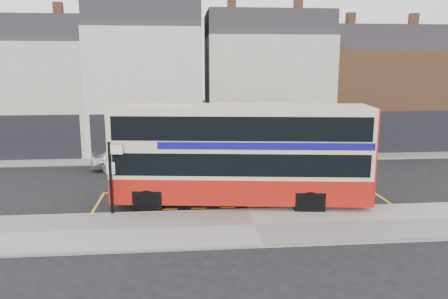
{
  "coord_description": "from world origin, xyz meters",
  "views": [
    {
      "loc": [
        -2.78,
        -19.01,
        6.68
      ],
      "look_at": [
        -0.85,
        2.0,
        2.43
      ],
      "focal_mm": 35.0,
      "sensor_mm": 36.0,
      "label": 1
    }
  ],
  "objects": [
    {
      "name": "pavement",
      "position": [
        0.0,
        -2.3,
        0.07
      ],
      "size": [
        40.0,
        4.0,
        0.15
      ],
      "primitive_type": "cube",
      "color": "gray",
      "rests_on": "ground"
    },
    {
      "name": "ground",
      "position": [
        0.0,
        0.0,
        0.0
      ],
      "size": [
        120.0,
        120.0,
        0.0
      ],
      "primitive_type": "plane",
      "color": "black",
      "rests_on": "ground"
    },
    {
      "name": "double_decker_bus",
      "position": [
        -0.16,
        0.7,
        2.48
      ],
      "size": [
        12.05,
        4.16,
        4.72
      ],
      "rotation": [
        0.0,
        0.0,
        -0.12
      ],
      "color": "beige",
      "rests_on": "ground"
    },
    {
      "name": "car_white",
      "position": [
        5.91,
        9.14,
        0.67
      ],
      "size": [
        4.98,
        3.07,
        1.35
      ],
      "primitive_type": "imported",
      "rotation": [
        0.0,
        0.0,
        1.3
      ],
      "color": "white",
      "rests_on": "ground"
    },
    {
      "name": "far_pavement",
      "position": [
        0.0,
        11.0,
        0.07
      ],
      "size": [
        50.0,
        3.0,
        0.15
      ],
      "primitive_type": "cube",
      "color": "gray",
      "rests_on": "ground"
    },
    {
      "name": "terrace_green_shop",
      "position": [
        3.5,
        14.99,
        5.07
      ],
      "size": [
        9.0,
        8.01,
        11.3
      ],
      "color": "beige",
      "rests_on": "ground"
    },
    {
      "name": "terrace_far_left",
      "position": [
        -13.5,
        14.99,
        4.82
      ],
      "size": [
        8.0,
        8.01,
        10.8
      ],
      "color": "beige",
      "rests_on": "ground"
    },
    {
      "name": "car_grey",
      "position": [
        0.08,
        8.45,
        0.64
      ],
      "size": [
        4.08,
        2.27,
        1.27
      ],
      "primitive_type": "imported",
      "rotation": [
        0.0,
        0.0,
        1.82
      ],
      "color": "#393B40",
      "rests_on": "ground"
    },
    {
      "name": "terrace_left",
      "position": [
        -5.5,
        14.99,
        5.32
      ],
      "size": [
        8.0,
        8.01,
        11.8
      ],
      "color": "silver",
      "rests_on": "ground"
    },
    {
      "name": "terrace_right",
      "position": [
        12.5,
        14.99,
        4.57
      ],
      "size": [
        9.0,
        8.01,
        10.3
      ],
      "color": "brown",
      "rests_on": "ground"
    },
    {
      "name": "kerb",
      "position": [
        0.0,
        -0.38,
        0.07
      ],
      "size": [
        40.0,
        0.15,
        0.15
      ],
      "primitive_type": "cube",
      "color": "gray",
      "rests_on": "ground"
    },
    {
      "name": "street_tree_right",
      "position": [
        4.44,
        11.04,
        3.24
      ],
      "size": [
        2.21,
        2.21,
        4.76
      ],
      "color": "black",
      "rests_on": "ground"
    },
    {
      "name": "bus_stop_post",
      "position": [
        -5.93,
        -0.4,
        2.05
      ],
      "size": [
        0.78,
        0.2,
        3.19
      ],
      "rotation": [
        0.0,
        0.0,
        -0.13
      ],
      "color": "black",
      "rests_on": "pavement"
    },
    {
      "name": "road_markings",
      "position": [
        0.0,
        1.6,
        0.01
      ],
      "size": [
        14.0,
        3.4,
        0.01
      ],
      "primitive_type": null,
      "color": "yellow",
      "rests_on": "ground"
    },
    {
      "name": "car_silver",
      "position": [
        -6.44,
        8.3,
        0.74
      ],
      "size": [
        4.53,
        2.19,
        1.49
      ],
      "primitive_type": "imported",
      "rotation": [
        0.0,
        0.0,
        1.67
      ],
      "color": "#BABABF",
      "rests_on": "ground"
    }
  ]
}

